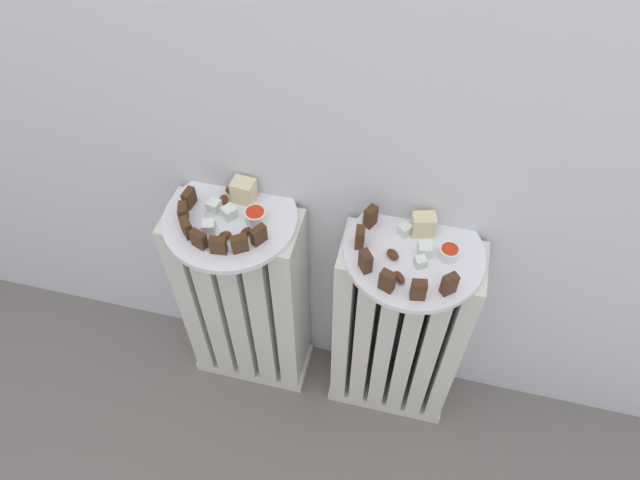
% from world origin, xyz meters
% --- Properties ---
extents(ground_plane, '(6.00, 6.00, 0.00)m').
position_xyz_m(ground_plane, '(0.00, 0.00, 0.00)').
color(ground_plane, slate).
extents(radiator_left, '(0.29, 0.13, 0.57)m').
position_xyz_m(radiator_left, '(-0.18, 0.28, 0.28)').
color(radiator_left, silver).
rests_on(radiator_left, ground_plane).
extents(radiator_right, '(0.29, 0.13, 0.57)m').
position_xyz_m(radiator_right, '(0.18, 0.28, 0.28)').
color(radiator_right, silver).
rests_on(radiator_right, ground_plane).
extents(plate_left, '(0.26, 0.26, 0.01)m').
position_xyz_m(plate_left, '(-0.18, 0.28, 0.58)').
color(plate_left, white).
rests_on(plate_left, radiator_left).
extents(plate_right, '(0.26, 0.26, 0.01)m').
position_xyz_m(plate_right, '(0.18, 0.28, 0.58)').
color(plate_right, white).
rests_on(plate_right, radiator_right).
extents(dark_cake_slice_left_0, '(0.02, 0.03, 0.04)m').
position_xyz_m(dark_cake_slice_left_0, '(-0.26, 0.29, 0.60)').
color(dark_cake_slice_left_0, '#472B19').
rests_on(dark_cake_slice_left_0, plate_left).
extents(dark_cake_slice_left_1, '(0.02, 0.03, 0.04)m').
position_xyz_m(dark_cake_slice_left_1, '(-0.26, 0.25, 0.60)').
color(dark_cake_slice_left_1, '#472B19').
rests_on(dark_cake_slice_left_1, plate_left).
extents(dark_cake_slice_left_2, '(0.03, 0.03, 0.04)m').
position_xyz_m(dark_cake_slice_left_2, '(-0.24, 0.22, 0.60)').
color(dark_cake_slice_left_2, '#472B19').
rests_on(dark_cake_slice_left_2, plate_left).
extents(dark_cake_slice_left_3, '(0.03, 0.02, 0.04)m').
position_xyz_m(dark_cake_slice_left_3, '(-0.21, 0.20, 0.60)').
color(dark_cake_slice_left_3, '#472B19').
rests_on(dark_cake_slice_left_3, plate_left).
extents(dark_cake_slice_left_4, '(0.03, 0.02, 0.04)m').
position_xyz_m(dark_cake_slice_left_4, '(-0.17, 0.19, 0.60)').
color(dark_cake_slice_left_4, '#472B19').
rests_on(dark_cake_slice_left_4, plate_left).
extents(dark_cake_slice_left_5, '(0.03, 0.03, 0.04)m').
position_xyz_m(dark_cake_slice_left_5, '(-0.13, 0.21, 0.60)').
color(dark_cake_slice_left_5, '#472B19').
rests_on(dark_cake_slice_left_5, plate_left).
extents(dark_cake_slice_left_6, '(0.03, 0.03, 0.04)m').
position_xyz_m(dark_cake_slice_left_6, '(-0.11, 0.23, 0.60)').
color(dark_cake_slice_left_6, '#472B19').
rests_on(dark_cake_slice_left_6, plate_left).
extents(marble_cake_slice_left_0, '(0.05, 0.04, 0.05)m').
position_xyz_m(marble_cake_slice_left_0, '(-0.17, 0.33, 0.61)').
color(marble_cake_slice_left_0, beige).
rests_on(marble_cake_slice_left_0, plate_left).
extents(turkish_delight_left_0, '(0.03, 0.03, 0.02)m').
position_xyz_m(turkish_delight_left_0, '(-0.18, 0.28, 0.60)').
color(turkish_delight_left_0, white).
rests_on(turkish_delight_left_0, plate_left).
extents(turkish_delight_left_1, '(0.03, 0.03, 0.02)m').
position_xyz_m(turkish_delight_left_1, '(-0.20, 0.24, 0.60)').
color(turkish_delight_left_1, white).
rests_on(turkish_delight_left_1, plate_left).
extents(turkish_delight_left_2, '(0.03, 0.03, 0.02)m').
position_xyz_m(turkish_delight_left_2, '(-0.21, 0.29, 0.60)').
color(turkish_delight_left_2, white).
rests_on(turkish_delight_left_2, plate_left).
extents(medjool_date_left_0, '(0.03, 0.03, 0.01)m').
position_xyz_m(medjool_date_left_0, '(-0.17, 0.23, 0.59)').
color(medjool_date_left_0, '#4C2814').
rests_on(medjool_date_left_0, plate_left).
extents(medjool_date_left_1, '(0.02, 0.03, 0.02)m').
position_xyz_m(medjool_date_left_1, '(-0.20, 0.31, 0.59)').
color(medjool_date_left_1, '#4C2814').
rests_on(medjool_date_left_1, plate_left).
extents(medjool_date_left_2, '(0.03, 0.03, 0.02)m').
position_xyz_m(medjool_date_left_2, '(-0.20, 0.34, 0.59)').
color(medjool_date_left_2, '#4C2814').
rests_on(medjool_date_left_2, plate_left).
extents(medjool_date_left_3, '(0.02, 0.03, 0.02)m').
position_xyz_m(medjool_date_left_3, '(-0.13, 0.24, 0.59)').
color(medjool_date_left_3, '#4C2814').
rests_on(medjool_date_left_3, plate_left).
extents(jam_bowl_left, '(0.04, 0.04, 0.02)m').
position_xyz_m(jam_bowl_left, '(-0.13, 0.28, 0.60)').
color(jam_bowl_left, white).
rests_on(jam_bowl_left, plate_left).
extents(dark_cake_slice_right_0, '(0.03, 0.03, 0.04)m').
position_xyz_m(dark_cake_slice_right_0, '(0.09, 0.32, 0.61)').
color(dark_cake_slice_right_0, '#472B19').
rests_on(dark_cake_slice_right_0, plate_right).
extents(dark_cake_slice_right_1, '(0.02, 0.03, 0.04)m').
position_xyz_m(dark_cake_slice_right_1, '(0.08, 0.27, 0.61)').
color(dark_cake_slice_right_1, '#472B19').
rests_on(dark_cake_slice_right_1, plate_right).
extents(dark_cake_slice_right_2, '(0.03, 0.03, 0.04)m').
position_xyz_m(dark_cake_slice_right_2, '(0.10, 0.22, 0.61)').
color(dark_cake_slice_right_2, '#472B19').
rests_on(dark_cake_slice_right_2, plate_right).
extents(dark_cake_slice_right_3, '(0.03, 0.02, 0.04)m').
position_xyz_m(dark_cake_slice_right_3, '(0.14, 0.19, 0.61)').
color(dark_cake_slice_right_3, '#472B19').
rests_on(dark_cake_slice_right_3, plate_right).
extents(dark_cake_slice_right_4, '(0.03, 0.02, 0.04)m').
position_xyz_m(dark_cake_slice_right_4, '(0.20, 0.18, 0.61)').
color(dark_cake_slice_right_4, '#472B19').
rests_on(dark_cake_slice_right_4, plate_right).
extents(dark_cake_slice_right_5, '(0.03, 0.03, 0.04)m').
position_xyz_m(dark_cake_slice_right_5, '(0.25, 0.20, 0.61)').
color(dark_cake_slice_right_5, '#472B19').
rests_on(dark_cake_slice_right_5, plate_right).
extents(marble_cake_slice_right_0, '(0.05, 0.04, 0.05)m').
position_xyz_m(marble_cake_slice_right_0, '(0.19, 0.33, 0.61)').
color(marble_cake_slice_right_0, beige).
rests_on(marble_cake_slice_right_0, plate_right).
extents(turkish_delight_right_0, '(0.03, 0.03, 0.02)m').
position_xyz_m(turkish_delight_right_0, '(0.20, 0.28, 0.60)').
color(turkish_delight_right_0, white).
rests_on(turkish_delight_right_0, plate_right).
extents(turkish_delight_right_1, '(0.03, 0.03, 0.02)m').
position_xyz_m(turkish_delight_right_1, '(0.15, 0.32, 0.60)').
color(turkish_delight_right_1, white).
rests_on(turkish_delight_right_1, plate_right).
extents(turkish_delight_right_2, '(0.03, 0.03, 0.02)m').
position_xyz_m(turkish_delight_right_2, '(0.19, 0.25, 0.60)').
color(turkish_delight_right_2, white).
rests_on(turkish_delight_right_2, plate_right).
extents(medjool_date_right_0, '(0.03, 0.03, 0.01)m').
position_xyz_m(medjool_date_right_0, '(0.14, 0.26, 0.59)').
color(medjool_date_right_0, '#4C2814').
rests_on(medjool_date_right_0, plate_right).
extents(medjool_date_right_1, '(0.03, 0.03, 0.02)m').
position_xyz_m(medjool_date_right_1, '(0.16, 0.21, 0.59)').
color(medjool_date_right_1, '#4C2814').
rests_on(medjool_date_right_1, plate_right).
extents(jam_bowl_right, '(0.04, 0.04, 0.02)m').
position_xyz_m(jam_bowl_right, '(0.24, 0.28, 0.60)').
color(jam_bowl_right, white).
rests_on(jam_bowl_right, plate_right).
extents(fork, '(0.04, 0.10, 0.00)m').
position_xyz_m(fork, '(-0.21, 0.24, 0.59)').
color(fork, silver).
rests_on(fork, plate_left).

